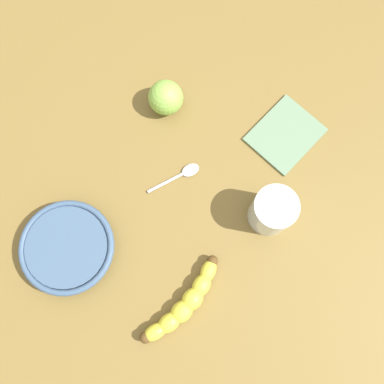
{
  "coord_description": "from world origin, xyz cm",
  "views": [
    {
      "loc": [
        13.07,
        3.53,
        81.54
      ],
      "look_at": [
        -4.76,
        -1.78,
        5.0
      ],
      "focal_mm": 38.74,
      "sensor_mm": 36.0,
      "label": 1
    }
  ],
  "objects_px": {
    "smoothie_glass": "(272,211)",
    "green_apple_fruit": "(166,98)",
    "banana": "(185,303)",
    "ceramic_bowl": "(68,248)",
    "teaspoon": "(187,172)"
  },
  "relations": [
    {
      "from": "smoothie_glass",
      "to": "green_apple_fruit",
      "type": "distance_m",
      "value": 0.3
    },
    {
      "from": "banana",
      "to": "ceramic_bowl",
      "type": "relative_size",
      "value": 1.05
    },
    {
      "from": "green_apple_fruit",
      "to": "ceramic_bowl",
      "type": "bearing_deg",
      "value": -14.36
    },
    {
      "from": "ceramic_bowl",
      "to": "green_apple_fruit",
      "type": "distance_m",
      "value": 0.34
    },
    {
      "from": "smoothie_glass",
      "to": "teaspoon",
      "type": "xyz_separation_m",
      "value": [
        -0.04,
        -0.17,
        -0.04
      ]
    },
    {
      "from": "smoothie_glass",
      "to": "teaspoon",
      "type": "height_order",
      "value": "smoothie_glass"
    },
    {
      "from": "teaspoon",
      "to": "green_apple_fruit",
      "type": "bearing_deg",
      "value": 78.38
    },
    {
      "from": "banana",
      "to": "green_apple_fruit",
      "type": "distance_m",
      "value": 0.4
    },
    {
      "from": "green_apple_fruit",
      "to": "teaspoon",
      "type": "xyz_separation_m",
      "value": [
        0.13,
        0.08,
        -0.03
      ]
    },
    {
      "from": "green_apple_fruit",
      "to": "teaspoon",
      "type": "relative_size",
      "value": 0.78
    },
    {
      "from": "banana",
      "to": "teaspoon",
      "type": "distance_m",
      "value": 0.25
    },
    {
      "from": "ceramic_bowl",
      "to": "teaspoon",
      "type": "height_order",
      "value": "ceramic_bowl"
    },
    {
      "from": "smoothie_glass",
      "to": "ceramic_bowl",
      "type": "distance_m",
      "value": 0.38
    },
    {
      "from": "ceramic_bowl",
      "to": "green_apple_fruit",
      "type": "bearing_deg",
      "value": 165.64
    },
    {
      "from": "smoothie_glass",
      "to": "ceramic_bowl",
      "type": "bearing_deg",
      "value": -63.71
    }
  ]
}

